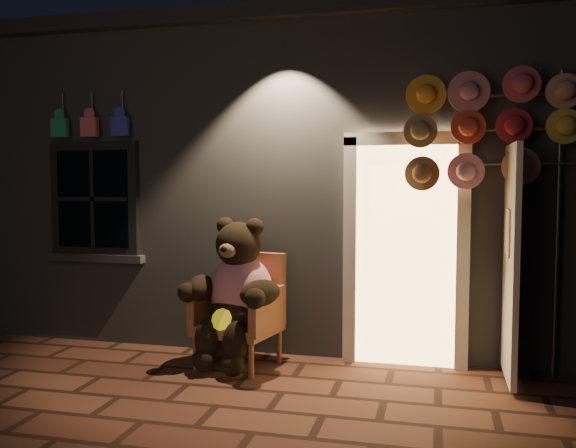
% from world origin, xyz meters
% --- Properties ---
extents(ground, '(60.00, 60.00, 0.00)m').
position_xyz_m(ground, '(0.00, 0.00, 0.00)').
color(ground, brown).
rests_on(ground, ground).
extents(shop_building, '(7.30, 5.95, 3.51)m').
position_xyz_m(shop_building, '(0.00, 3.99, 1.74)').
color(shop_building, slate).
rests_on(shop_building, ground).
extents(wicker_armchair, '(0.83, 0.78, 1.05)m').
position_xyz_m(wicker_armchair, '(-0.15, 1.11, 0.52)').
color(wicker_armchair, '#9F623D').
rests_on(wicker_armchair, ground).
extents(teddy_bear, '(0.98, 0.85, 1.37)m').
position_xyz_m(teddy_bear, '(-0.17, 0.98, 0.71)').
color(teddy_bear, '#BB1339').
rests_on(teddy_bear, ground).
extents(hat_rack, '(1.63, 0.22, 2.71)m').
position_xyz_m(hat_rack, '(2.07, 1.28, 2.19)').
color(hat_rack, '#59595E').
rests_on(hat_rack, ground).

